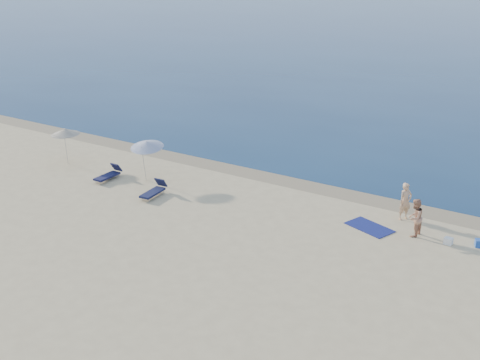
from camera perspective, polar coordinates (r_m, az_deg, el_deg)
name	(u,v)px	position (r m, az deg, el deg)	size (l,w,h in m)	color
wet_sand_strip	(335,191)	(29.67, 9.01, -1.07)	(240.00, 1.60, 0.00)	#847254
person_left	(405,201)	(26.96, 15.41, -1.97)	(0.61, 0.40, 1.67)	tan
person_right	(415,218)	(25.53, 16.25, -3.45)	(0.78, 0.61, 1.61)	tan
beach_towel	(369,227)	(26.11, 12.17, -4.40)	(1.95, 1.08, 0.03)	#101652
white_bag	(448,241)	(25.50, 19.15, -5.48)	(0.32, 0.27, 0.27)	white
umbrella_near	(147,144)	(30.57, -8.82, 3.35)	(2.05, 2.07, 2.20)	silver
umbrella_far	(65,132)	(33.95, -16.25, 4.41)	(1.90, 1.90, 2.07)	silver
lounger_left	(109,175)	(31.47, -12.35, 0.50)	(0.55, 1.64, 0.72)	#151639
lounger_right	(154,191)	(28.96, -8.15, -1.02)	(0.69, 1.68, 0.72)	#141939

